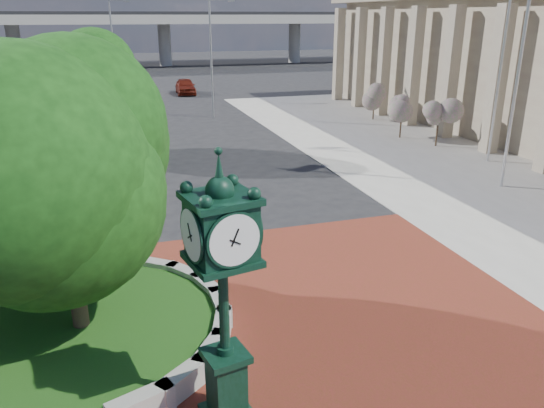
{
  "coord_description": "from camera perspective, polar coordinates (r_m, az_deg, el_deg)",
  "views": [
    {
      "loc": [
        -3.96,
        -11.24,
        7.03
      ],
      "look_at": [
        0.01,
        1.5,
        2.27
      ],
      "focal_mm": 35.0,
      "sensor_mm": 36.0,
      "label": 1
    }
  ],
  "objects": [
    {
      "name": "flagpole_a",
      "position": [
        24.09,
        25.3,
        14.92
      ],
      "size": [
        1.7,
        0.71,
        11.31
      ],
      "color": "silver",
      "rests_on": "ground"
    },
    {
      "name": "grass_bed",
      "position": [
        13.2,
        -19.69,
        -12.82
      ],
      "size": [
        6.1,
        6.1,
        0.4
      ],
      "primitive_type": "cylinder",
      "color": "#174012",
      "rests_on": "ground"
    },
    {
      "name": "street_lamp_far",
      "position": [
        50.97,
        -16.53,
        16.44
      ],
      "size": [
        1.85,
        0.49,
        8.29
      ],
      "color": "slate",
      "rests_on": "ground"
    },
    {
      "name": "planter_wall",
      "position": [
        13.18,
        -9.57,
        -11.53
      ],
      "size": [
        2.96,
        6.77,
        0.54
      ],
      "color": "#9E9B93",
      "rests_on": "ground"
    },
    {
      "name": "plaza",
      "position": [
        13.03,
        3.32,
        -12.95
      ],
      "size": [
        12.0,
        12.0,
        0.04
      ],
      "primitive_type": "cube",
      "color": "#642C17",
      "rests_on": "ground"
    },
    {
      "name": "post_clock",
      "position": [
        9.03,
        -5.29,
        -8.59
      ],
      "size": [
        1.21,
        1.21,
        5.05
      ],
      "color": "black",
      "rests_on": "ground"
    },
    {
      "name": "tree_planter",
      "position": [
        11.77,
        -21.64,
        1.9
      ],
      "size": [
        5.2,
        5.2,
        6.33
      ],
      "color": "#38281C",
      "rests_on": "ground"
    },
    {
      "name": "shrub_far",
      "position": [
        38.62,
        10.94,
        11.2
      ],
      "size": [
        1.2,
        1.2,
        2.2
      ],
      "color": "#38281C",
      "rests_on": "ground"
    },
    {
      "name": "shrub_near",
      "position": [
        31.33,
        17.47,
        8.76
      ],
      "size": [
        1.2,
        1.2,
        2.2
      ],
      "color": "#38281C",
      "rests_on": "ground"
    },
    {
      "name": "overpass",
      "position": [
        81.33,
        -15.48,
        18.64
      ],
      "size": [
        90.0,
        12.0,
        7.5
      ],
      "color": "#9E9B93",
      "rests_on": "ground"
    },
    {
      "name": "street_lamp_near",
      "position": [
        38.93,
        -6.29,
        16.17
      ],
      "size": [
        1.82,
        0.36,
        8.1
      ],
      "color": "slate",
      "rests_on": "ground"
    },
    {
      "name": "tree_street",
      "position": [
        29.49,
        -17.58,
        11.37
      ],
      "size": [
        4.4,
        4.4,
        5.45
      ],
      "color": "#38281C",
      "rests_on": "ground"
    },
    {
      "name": "flagpole_b",
      "position": [
        28.38,
        23.61,
        14.88
      ],
      "size": [
        1.65,
        0.32,
        10.62
      ],
      "color": "silver",
      "rests_on": "ground"
    },
    {
      "name": "shrub_mid",
      "position": [
        32.99,
        13.79,
        9.6
      ],
      "size": [
        1.2,
        1.2,
        2.2
      ],
      "color": "#38281C",
      "rests_on": "ground"
    },
    {
      "name": "sidewalk",
      "position": [
        29.98,
        25.23,
        4.23
      ],
      "size": [
        20.0,
        50.0,
        0.04
      ],
      "primitive_type": "cube",
      "color": "#9E9B93",
      "rests_on": "ground"
    },
    {
      "name": "parked_car",
      "position": [
        51.66,
        -9.3,
        12.39
      ],
      "size": [
        1.95,
        4.35,
        1.45
      ],
      "primitive_type": "imported",
      "rotation": [
        0.0,
        0.0,
        -0.06
      ],
      "color": "#53150B",
      "rests_on": "ground"
    },
    {
      "name": "ground",
      "position": [
        13.84,
        1.84,
        -10.9
      ],
      "size": [
        200.0,
        200.0,
        0.0
      ],
      "primitive_type": "plane",
      "color": "black",
      "rests_on": "ground"
    }
  ]
}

